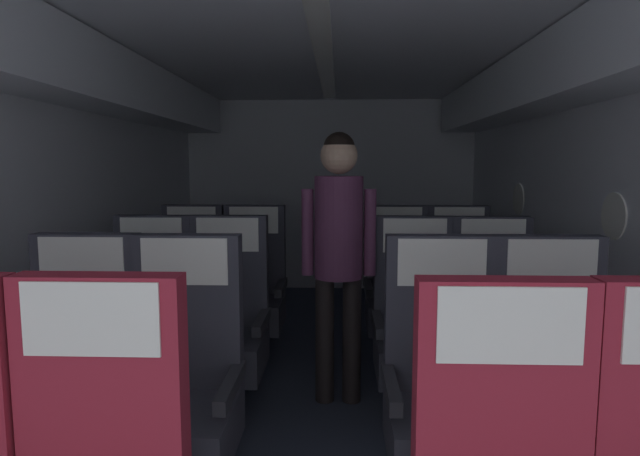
% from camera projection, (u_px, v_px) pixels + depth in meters
% --- Properties ---
extents(ground, '(3.48, 6.54, 0.02)m').
position_uv_depth(ground, '(320.00, 410.00, 3.05)').
color(ground, '#2D3342').
extents(fuselage_shell, '(3.36, 6.19, 2.19)m').
position_uv_depth(fuselage_shell, '(322.00, 133.00, 3.11)').
color(fuselage_shell, silver).
rests_on(fuselage_shell, ground).
extents(seat_b_left_window, '(0.49, 0.50, 1.10)m').
position_uv_depth(seat_b_left_window, '(78.00, 388.00, 2.23)').
color(seat_b_left_window, '#38383D').
rests_on(seat_b_left_window, ground).
extents(seat_b_left_aisle, '(0.49, 0.50, 1.10)m').
position_uv_depth(seat_b_left_aisle, '(182.00, 391.00, 2.20)').
color(seat_b_left_aisle, '#38383D').
rests_on(seat_b_left_aisle, ground).
extents(seat_b_right_aisle, '(0.49, 0.50, 1.10)m').
position_uv_depth(seat_b_right_aisle, '(554.00, 395.00, 2.17)').
color(seat_b_right_aisle, '#38383D').
rests_on(seat_b_right_aisle, ground).
extents(seat_b_right_window, '(0.49, 0.50, 1.10)m').
position_uv_depth(seat_b_right_window, '(443.00, 394.00, 2.18)').
color(seat_b_right_window, '#38383D').
rests_on(seat_b_right_window, ground).
extents(seat_c_left_window, '(0.49, 0.50, 1.10)m').
position_uv_depth(seat_c_left_window, '(149.00, 326.00, 3.10)').
color(seat_c_left_window, '#38383D').
rests_on(seat_c_left_window, ground).
extents(seat_c_left_aisle, '(0.49, 0.50, 1.10)m').
position_uv_depth(seat_c_left_aisle, '(226.00, 327.00, 3.09)').
color(seat_c_left_aisle, '#38383D').
rests_on(seat_c_left_aisle, ground).
extents(seat_c_right_aisle, '(0.49, 0.50, 1.10)m').
position_uv_depth(seat_c_right_aisle, '(494.00, 330.00, 3.02)').
color(seat_c_right_aisle, '#38383D').
rests_on(seat_c_right_aisle, ground).
extents(seat_c_right_window, '(0.49, 0.50, 1.10)m').
position_uv_depth(seat_c_right_window, '(415.00, 329.00, 3.05)').
color(seat_c_right_window, '#38383D').
rests_on(seat_c_right_window, ground).
extents(seat_d_left_window, '(0.49, 0.50, 1.10)m').
position_uv_depth(seat_d_left_window, '(190.00, 292.00, 3.96)').
color(seat_d_left_window, '#38383D').
rests_on(seat_d_left_window, ground).
extents(seat_d_left_aisle, '(0.49, 0.50, 1.10)m').
position_uv_depth(seat_d_left_aisle, '(253.00, 292.00, 3.94)').
color(seat_d_left_aisle, '#38383D').
rests_on(seat_d_left_aisle, ground).
extents(seat_d_right_aisle, '(0.49, 0.50, 1.10)m').
position_uv_depth(seat_d_right_aisle, '(460.00, 294.00, 3.90)').
color(seat_d_right_aisle, '#38383D').
rests_on(seat_d_right_aisle, ground).
extents(seat_d_right_window, '(0.49, 0.50, 1.10)m').
position_uv_depth(seat_d_right_window, '(397.00, 293.00, 3.92)').
color(seat_d_right_window, '#38383D').
rests_on(seat_d_right_window, ground).
extents(flight_attendant, '(0.43, 0.28, 1.59)m').
position_uv_depth(flight_attendant, '(339.00, 239.00, 3.05)').
color(flight_attendant, black).
rests_on(flight_attendant, ground).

